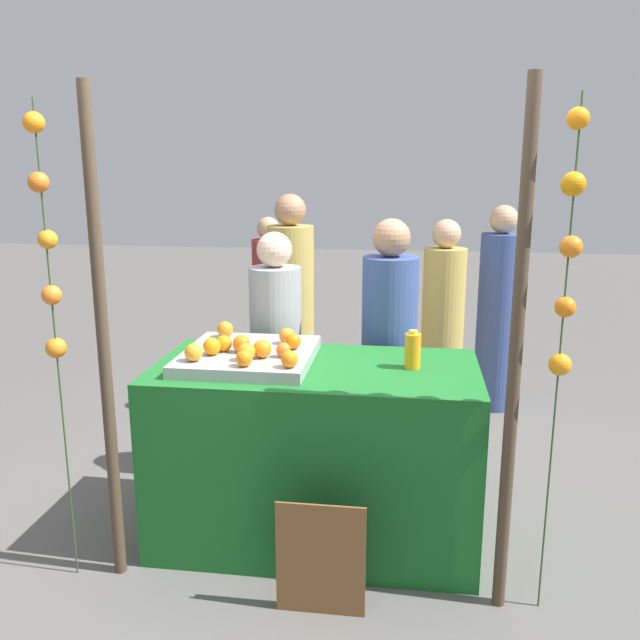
{
  "coord_description": "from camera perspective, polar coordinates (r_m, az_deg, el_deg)",
  "views": [
    {
      "loc": [
        0.46,
        -3.15,
        1.92
      ],
      "look_at": [
        0.0,
        0.15,
        1.14
      ],
      "focal_mm": 37.27,
      "sensor_mm": 36.0,
      "label": 1
    }
  ],
  "objects": [
    {
      "name": "orange_4",
      "position": [
        3.25,
        -5.0,
        -2.48
      ],
      "size": [
        0.09,
        0.09,
        0.09
      ],
      "primitive_type": "sphere",
      "color": "orange",
      "rests_on": "orange_tray"
    },
    {
      "name": "orange_8",
      "position": [
        3.35,
        -6.76,
        -2.04
      ],
      "size": [
        0.09,
        0.09,
        0.09
      ],
      "primitive_type": "sphere",
      "color": "orange",
      "rests_on": "orange_tray"
    },
    {
      "name": "orange_6",
      "position": [
        3.12,
        -6.52,
        -3.3
      ],
      "size": [
        0.08,
        0.08,
        0.08
      ],
      "primitive_type": "sphere",
      "color": "orange",
      "rests_on": "orange_tray"
    },
    {
      "name": "crowd_person_3",
      "position": [
        5.95,
        -4.36,
        1.26
      ],
      "size": [
        0.3,
        0.3,
        1.47
      ],
      "color": "maroon",
      "rests_on": "ground_plane"
    },
    {
      "name": "canopy_post_left",
      "position": [
        3.11,
        -18.09,
        -2.13
      ],
      "size": [
        0.06,
        0.06,
        2.26
      ],
      "primitive_type": "cylinder",
      "color": "#473828",
      "rests_on": "ground_plane"
    },
    {
      "name": "ground_plane",
      "position": [
        3.72,
        -0.33,
        -17.87
      ],
      "size": [
        24.0,
        24.0,
        0.0
      ],
      "primitive_type": "plane",
      "color": "#565451"
    },
    {
      "name": "orange_5",
      "position": [
        3.09,
        -2.65,
        -3.37
      ],
      "size": [
        0.08,
        0.08,
        0.08
      ],
      "primitive_type": "sphere",
      "color": "orange",
      "rests_on": "orange_tray"
    },
    {
      "name": "garland_strand_right",
      "position": [
        2.79,
        20.57,
        5.39
      ],
      "size": [
        0.1,
        0.1,
        2.19
      ],
      "color": "#2D4C23",
      "rests_on": "ground_plane"
    },
    {
      "name": "orange_7",
      "position": [
        3.38,
        -8.27,
        -2.0
      ],
      "size": [
        0.08,
        0.08,
        0.08
      ],
      "primitive_type": "sphere",
      "color": "orange",
      "rests_on": "orange_tray"
    },
    {
      "name": "chalkboard_sign",
      "position": [
        3.05,
        0.06,
        -19.91
      ],
      "size": [
        0.39,
        0.03,
        0.53
      ],
      "color": "brown",
      "rests_on": "ground_plane"
    },
    {
      "name": "orange_9",
      "position": [
        3.26,
        -3.16,
        -2.58
      ],
      "size": [
        0.07,
        0.07,
        0.07
      ],
      "primitive_type": "sphere",
      "color": "orange",
      "rests_on": "orange_tray"
    },
    {
      "name": "crowd_person_2",
      "position": [
        4.97,
        10.45,
        -0.98
      ],
      "size": [
        0.31,
        0.31,
        1.54
      ],
      "color": "tan",
      "rests_on": "ground_plane"
    },
    {
      "name": "orange_0",
      "position": [
        3.39,
        -2.35,
        -1.84
      ],
      "size": [
        0.08,
        0.08,
        0.08
      ],
      "primitive_type": "sphere",
      "color": "orange",
      "rests_on": "orange_tray"
    },
    {
      "name": "orange_2",
      "position": [
        3.66,
        -8.15,
        -0.8
      ],
      "size": [
        0.09,
        0.09,
        0.09
      ],
      "primitive_type": "sphere",
      "color": "orange",
      "rests_on": "orange_tray"
    },
    {
      "name": "orange_10",
      "position": [
        3.22,
        -6.35,
        -2.73
      ],
      "size": [
        0.09,
        0.09,
        0.09
      ],
      "primitive_type": "sphere",
      "color": "orange",
      "rests_on": "orange_tray"
    },
    {
      "name": "vendor_right",
      "position": [
        3.98,
        5.89,
        -3.87
      ],
      "size": [
        0.32,
        0.32,
        1.62
      ],
      "color": "#384C8C",
      "rests_on": "ground_plane"
    },
    {
      "name": "crowd_person_0",
      "position": [
        5.41,
        15.02,
        0.35
      ],
      "size": [
        0.32,
        0.32,
        1.62
      ],
      "color": "#384C8C",
      "rests_on": "ground_plane"
    },
    {
      "name": "garland_strand_left",
      "position": [
        3.09,
        -22.43,
        5.79
      ],
      "size": [
        0.1,
        0.1,
        2.19
      ],
      "color": "#2D4C23",
      "rests_on": "ground_plane"
    },
    {
      "name": "orange_1",
      "position": [
        3.24,
        -10.81,
        -2.75
      ],
      "size": [
        0.09,
        0.09,
        0.09
      ],
      "primitive_type": "sphere",
      "color": "orange",
      "rests_on": "orange_tray"
    },
    {
      "name": "crowd_person_1",
      "position": [
        5.0,
        -2.49,
        0.27
      ],
      "size": [
        0.34,
        0.34,
        1.71
      ],
      "color": "tan",
      "rests_on": "ground_plane"
    },
    {
      "name": "vendor_left",
      "position": [
        4.05,
        -3.78,
        -4.09
      ],
      "size": [
        0.31,
        0.31,
        1.54
      ],
      "color": "#99999E",
      "rests_on": "ground_plane"
    },
    {
      "name": "canopy_post_right",
      "position": [
        2.84,
        16.39,
        -3.47
      ],
      "size": [
        0.06,
        0.06,
        2.26
      ],
      "primitive_type": "cylinder",
      "color": "#473828",
      "rests_on": "ground_plane"
    },
    {
      "name": "orange_3",
      "position": [
        3.5,
        -2.86,
        -1.38
      ],
      "size": [
        0.08,
        0.08,
        0.08
      ],
      "primitive_type": "sphere",
      "color": "orange",
      "rests_on": "orange_tray"
    },
    {
      "name": "orange_tray",
      "position": [
        3.41,
        -6.15,
        -3.09
      ],
      "size": [
        0.65,
        0.69,
        0.06
      ],
      "primitive_type": "cube",
      "color": "#9EA0A5",
      "rests_on": "stall_counter"
    },
    {
      "name": "orange_11",
      "position": [
        3.33,
        -9.26,
        -2.25
      ],
      "size": [
        0.09,
        0.09,
        0.09
      ],
      "primitive_type": "sphere",
      "color": "orange",
      "rests_on": "orange_tray"
    },
    {
      "name": "juice_bottle",
      "position": [
        3.3,
        7.96,
        -2.61
      ],
      "size": [
        0.08,
        0.08,
        0.19
      ],
      "color": "orange",
      "rests_on": "stall_counter"
    },
    {
      "name": "stall_counter",
      "position": [
        3.5,
        -0.34,
        -11.29
      ],
      "size": [
        1.62,
        0.83,
        0.94
      ],
      "primitive_type": "cube",
      "color": "#196023",
      "rests_on": "ground_plane"
    }
  ]
}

